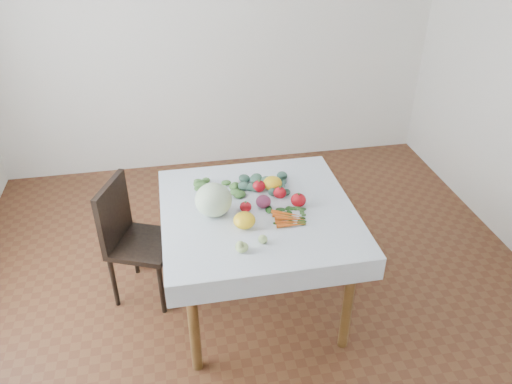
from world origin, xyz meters
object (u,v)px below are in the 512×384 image
carrot_bunch (291,219)px  heirloom_back (273,183)px  chair (131,233)px  table (258,223)px  cabbage (213,200)px

carrot_bunch → heirloom_back: bearing=95.1°
heirloom_back → chair: bearing=175.5°
heirloom_back → carrot_bunch: bearing=-84.9°
table → heirloom_back: bearing=57.3°
heirloom_back → carrot_bunch: 0.36m
carrot_bunch → cabbage: bearing=160.1°
cabbage → carrot_bunch: (0.42, -0.15, -0.08)m
cabbage → chair: bearing=152.2°
cabbage → carrot_bunch: bearing=-19.9°
heirloom_back → cabbage: bearing=-152.6°
chair → heirloom_back: chair is taller
table → heirloom_back: heirloom_back is taller
chair → carrot_bunch: 1.07m
table → carrot_bunch: size_ratio=5.50×
chair → carrot_bunch: (0.94, -0.43, 0.29)m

